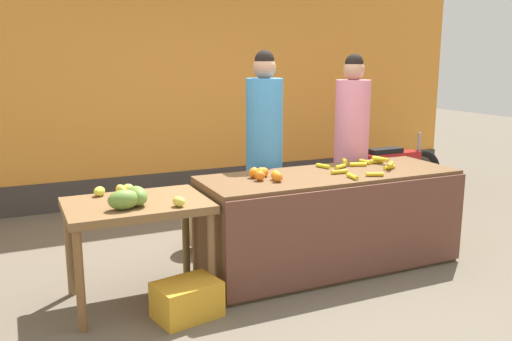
# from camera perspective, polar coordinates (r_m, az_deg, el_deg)

# --- Properties ---
(ground_plane) EXTENTS (24.00, 24.00, 0.00)m
(ground_plane) POSITION_cam_1_polar(r_m,az_deg,el_deg) (4.74, 3.90, -10.62)
(ground_plane) COLOR #665B4C
(market_wall_back) EXTENTS (8.20, 0.23, 3.37)m
(market_wall_back) POSITION_cam_1_polar(r_m,az_deg,el_deg) (7.06, -7.36, 10.48)
(market_wall_back) COLOR orange
(market_wall_back) RESTS_ON ground
(fruit_stall_counter) EXTENTS (2.25, 0.80, 0.84)m
(fruit_stall_counter) POSITION_cam_1_polar(r_m,az_deg,el_deg) (4.76, 7.81, -5.25)
(fruit_stall_counter) COLOR brown
(fruit_stall_counter) RESTS_ON ground
(side_table_wooden) EXTENTS (1.03, 0.73, 0.77)m
(side_table_wooden) POSITION_cam_1_polar(r_m,az_deg,el_deg) (4.08, -12.44, -4.59)
(side_table_wooden) COLOR brown
(side_table_wooden) RESTS_ON ground
(banana_bunch_pile) EXTENTS (0.71, 0.62, 0.07)m
(banana_bunch_pile) POSITION_cam_1_polar(r_m,az_deg,el_deg) (4.89, 11.16, 0.51)
(banana_bunch_pile) COLOR gold
(banana_bunch_pile) RESTS_ON fruit_stall_counter
(orange_pile) EXTENTS (0.21, 0.30, 0.09)m
(orange_pile) POSITION_cam_1_polar(r_m,az_deg,el_deg) (4.39, 0.88, -0.38)
(orange_pile) COLOR orange
(orange_pile) RESTS_ON fruit_stall_counter
(mango_papaya_pile) EXTENTS (0.58, 0.67, 0.14)m
(mango_papaya_pile) POSITION_cam_1_polar(r_m,az_deg,el_deg) (3.95, -13.12, -2.72)
(mango_papaya_pile) COLOR yellow
(mango_papaya_pile) RESTS_ON side_table_wooden
(vendor_woman_blue_shirt) EXTENTS (0.34, 0.34, 1.88)m
(vendor_woman_blue_shirt) POSITION_cam_1_polar(r_m,az_deg,el_deg) (5.03, 0.87, 2.00)
(vendor_woman_blue_shirt) COLOR #33333D
(vendor_woman_blue_shirt) RESTS_ON ground
(vendor_woman_pink_shirt) EXTENTS (0.34, 0.34, 1.85)m
(vendor_woman_pink_shirt) POSITION_cam_1_polar(r_m,az_deg,el_deg) (5.50, 10.02, 2.50)
(vendor_woman_pink_shirt) COLOR #33333D
(vendor_woman_pink_shirt) RESTS_ON ground
(parked_motorcycle) EXTENTS (1.60, 0.18, 0.88)m
(parked_motorcycle) POSITION_cam_1_polar(r_m,az_deg,el_deg) (6.99, 14.03, -0.12)
(parked_motorcycle) COLOR black
(parked_motorcycle) RESTS_ON ground
(produce_crate) EXTENTS (0.50, 0.40, 0.26)m
(produce_crate) POSITION_cam_1_polar(r_m,az_deg,el_deg) (3.96, -7.30, -13.36)
(produce_crate) COLOR gold
(produce_crate) RESTS_ON ground
(produce_sack) EXTENTS (0.47, 0.47, 0.54)m
(produce_sack) POSITION_cam_1_polar(r_m,az_deg,el_deg) (5.17, -5.97, -5.52)
(produce_sack) COLOR tan
(produce_sack) RESTS_ON ground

